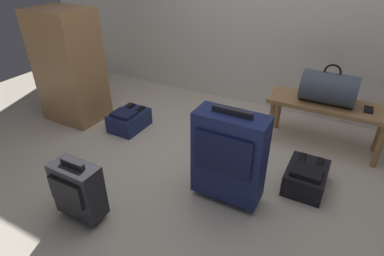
# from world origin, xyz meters

# --- Properties ---
(ground_plane) EXTENTS (6.60, 6.60, 0.00)m
(ground_plane) POSITION_xyz_m (0.00, 0.00, 0.00)
(ground_plane) COLOR beige
(bench) EXTENTS (1.00, 0.36, 0.42)m
(bench) POSITION_xyz_m (0.72, 1.00, 0.36)
(bench) COLOR #A87A4C
(bench) RESTS_ON ground
(duffel_bag_slate) EXTENTS (0.44, 0.26, 0.34)m
(duffel_bag_slate) POSITION_xyz_m (0.69, 1.00, 0.55)
(duffel_bag_slate) COLOR #475160
(duffel_bag_slate) RESTS_ON bench
(cell_phone) EXTENTS (0.07, 0.14, 0.01)m
(cell_phone) POSITION_xyz_m (1.02, 1.01, 0.43)
(cell_phone) COLOR black
(cell_phone) RESTS_ON bench
(suitcase_upright_navy) EXTENTS (0.48, 0.23, 0.72)m
(suitcase_upright_navy) POSITION_xyz_m (0.24, -0.05, 0.37)
(suitcase_upright_navy) COLOR navy
(suitcase_upright_navy) RESTS_ON ground
(suitcase_small_charcoal) EXTENTS (0.32, 0.19, 0.46)m
(suitcase_small_charcoal) POSITION_xyz_m (-0.53, -0.68, 0.24)
(suitcase_small_charcoal) COLOR black
(suitcase_small_charcoal) RESTS_ON ground
(backpack_dark) EXTENTS (0.28, 0.38, 0.21)m
(backpack_dark) POSITION_xyz_m (0.71, 0.34, 0.09)
(backpack_dark) COLOR black
(backpack_dark) RESTS_ON ground
(backpack_navy) EXTENTS (0.28, 0.38, 0.21)m
(backpack_navy) POSITION_xyz_m (-1.00, 0.42, 0.09)
(backpack_navy) COLOR navy
(backpack_navy) RESTS_ON ground
(side_cabinet) EXTENTS (0.56, 0.44, 1.10)m
(side_cabinet) POSITION_xyz_m (-1.64, 0.36, 0.55)
(side_cabinet) COLOR #A87A4C
(side_cabinet) RESTS_ON ground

